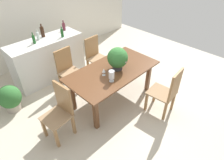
{
  "coord_description": "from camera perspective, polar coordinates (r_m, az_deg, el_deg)",
  "views": [
    {
      "loc": [
        -2.2,
        -2.23,
        2.79
      ],
      "look_at": [
        -0.05,
        -0.12,
        0.53
      ],
      "focal_mm": 30.26,
      "sensor_mm": 36.0,
      "label": 1
    }
  ],
  "objects": [
    {
      "name": "wine_glass",
      "position": [
        3.48,
        -2.51,
        2.83
      ],
      "size": [
        0.06,
        0.06,
        0.15
      ],
      "color": "silver",
      "rests_on": "dining_table"
    },
    {
      "name": "chair_far_left",
      "position": [
        4.26,
        -13.4,
        3.57
      ],
      "size": [
        0.45,
        0.43,
        0.96
      ],
      "rotation": [
        0.0,
        0.0,
        0.05
      ],
      "color": "olive",
      "rests_on": "ground"
    },
    {
      "name": "potted_plant_floor",
      "position": [
        4.22,
        -28.44,
        -4.82
      ],
      "size": [
        0.44,
        0.44,
        0.57
      ],
      "color": "#9E9384",
      "rests_on": "ground"
    },
    {
      "name": "chair_far_right",
      "position": [
        4.67,
        -5.11,
        7.59
      ],
      "size": [
        0.44,
        0.47,
        0.96
      ],
      "rotation": [
        0.0,
        0.0,
        0.02
      ],
      "color": "olive",
      "rests_on": "ground"
    },
    {
      "name": "wine_bottle_tall",
      "position": [
        4.94,
        -14.36,
        15.37
      ],
      "size": [
        0.08,
        0.08,
        0.25
      ],
      "color": "#511E28",
      "rests_on": "kitchen_counter"
    },
    {
      "name": "flower_centerpiece",
      "position": [
        3.59,
        1.7,
        6.61
      ],
      "size": [
        0.4,
        0.4,
        0.45
      ],
      "color": "#333338",
      "rests_on": "dining_table"
    },
    {
      "name": "crystal_vase_left",
      "position": [
        3.31,
        -0.14,
        1.49
      ],
      "size": [
        0.1,
        0.1,
        0.22
      ],
      "color": "silver",
      "rests_on": "dining_table"
    },
    {
      "name": "ground_plane",
      "position": [
        4.2,
        -0.69,
        -4.93
      ],
      "size": [
        7.04,
        7.04,
        0.0
      ],
      "primitive_type": "plane",
      "color": "#BCB29E"
    },
    {
      "name": "wine_bottle_clear",
      "position": [
        4.45,
        -22.57,
        11.29
      ],
      "size": [
        0.06,
        0.06,
        0.25
      ],
      "color": "#194C1E",
      "rests_on": "kitchen_counter"
    },
    {
      "name": "chair_head_end",
      "position": [
        3.26,
        -15.31,
        -8.53
      ],
      "size": [
        0.47,
        0.46,
        1.0
      ],
      "rotation": [
        0.0,
        0.0,
        -1.48
      ],
      "color": "olive",
      "rests_on": "ground"
    },
    {
      "name": "kitchen_counter",
      "position": [
        4.8,
        -18.68,
        6.07
      ],
      "size": [
        1.68,
        0.6,
        0.99
      ],
      "primitive_type": "cube",
      "color": "silver",
      "rests_on": "ground"
    },
    {
      "name": "wine_bottle_amber",
      "position": [
        4.57,
        -14.84,
        13.6
      ],
      "size": [
        0.06,
        0.06,
        0.24
      ],
      "color": "#194C1E",
      "rests_on": "kitchen_counter"
    },
    {
      "name": "chair_near_right",
      "position": [
        3.63,
        16.49,
        -3.2
      ],
      "size": [
        0.47,
        0.51,
        1.01
      ],
      "rotation": [
        0.0,
        0.0,
        3.23
      ],
      "color": "olive",
      "rests_on": "ground"
    },
    {
      "name": "crystal_vase_center_near",
      "position": [
        3.95,
        1.79,
        7.33
      ],
      "size": [
        0.08,
        0.08,
        0.18
      ],
      "color": "silver",
      "rests_on": "dining_table"
    },
    {
      "name": "wine_bottle_green",
      "position": [
        4.7,
        -20.3,
        13.54
      ],
      "size": [
        0.08,
        0.08,
        0.3
      ],
      "color": "black",
      "rests_on": "kitchen_counter"
    },
    {
      "name": "dining_table",
      "position": [
        3.75,
        0.22,
        1.83
      ],
      "size": [
        1.83,
        0.97,
        0.75
      ],
      "color": "brown",
      "rests_on": "ground"
    },
    {
      "name": "back_wall",
      "position": [
        5.52,
        -21.39,
        18.73
      ],
      "size": [
        6.4,
        0.1,
        2.6
      ],
      "primitive_type": "cube",
      "color": "beige",
      "rests_on": "ground"
    },
    {
      "name": "wine_bottle_dark",
      "position": [
        4.6,
        -21.45,
        12.32
      ],
      "size": [
        0.07,
        0.07,
        0.23
      ],
      "color": "#B2BFB7",
      "rests_on": "kitchen_counter"
    }
  ]
}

